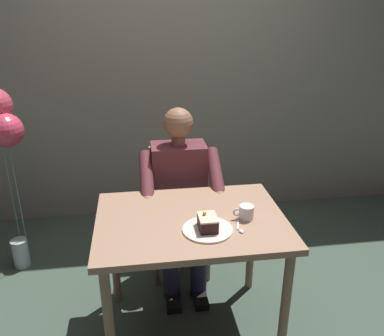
% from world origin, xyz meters
% --- Properties ---
extents(ground_plane, '(14.00, 14.00, 0.00)m').
position_xyz_m(ground_plane, '(0.00, 0.00, 0.00)').
color(ground_plane, '#3E5143').
extents(cafe_rear_panel, '(6.40, 0.12, 3.00)m').
position_xyz_m(cafe_rear_panel, '(0.00, -1.58, 1.50)').
color(cafe_rear_panel, gray).
rests_on(cafe_rear_panel, ground).
extents(dining_table, '(1.02, 0.75, 0.76)m').
position_xyz_m(dining_table, '(0.00, 0.00, 0.66)').
color(dining_table, '#A27C5F').
rests_on(dining_table, ground).
extents(chair, '(0.42, 0.42, 0.90)m').
position_xyz_m(chair, '(0.00, -0.68, 0.49)').
color(chair, '#9A7C52').
rests_on(chair, ground).
extents(seated_person, '(0.53, 0.58, 1.22)m').
position_xyz_m(seated_person, '(-0.00, -0.51, 0.63)').
color(seated_person, brown).
rests_on(seated_person, ground).
extents(dessert_plate, '(0.26, 0.26, 0.01)m').
position_xyz_m(dessert_plate, '(-0.07, 0.14, 0.76)').
color(dessert_plate, silver).
rests_on(dessert_plate, dining_table).
extents(cake_slice, '(0.09, 0.13, 0.09)m').
position_xyz_m(cake_slice, '(-0.07, 0.14, 0.81)').
color(cake_slice, '#311A16').
rests_on(cake_slice, dessert_plate).
extents(coffee_cup, '(0.11, 0.08, 0.08)m').
position_xyz_m(coffee_cup, '(-0.29, 0.05, 0.80)').
color(coffee_cup, white).
rests_on(coffee_cup, dining_table).
extents(dessert_spoon, '(0.04, 0.14, 0.01)m').
position_xyz_m(dessert_spoon, '(-0.23, 0.14, 0.76)').
color(dessert_spoon, silver).
rests_on(dessert_spoon, dining_table).
extents(balloon_display, '(0.30, 0.31, 1.32)m').
position_xyz_m(balloon_display, '(1.16, -0.84, 1.02)').
color(balloon_display, '#B2C1C6').
rests_on(balloon_display, ground).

